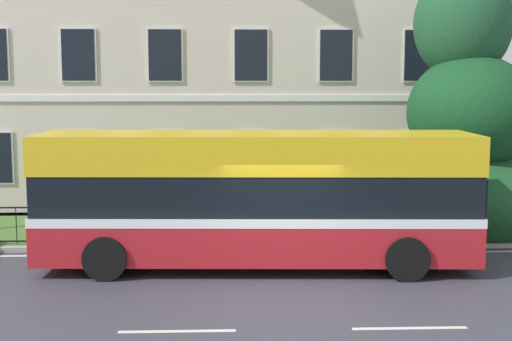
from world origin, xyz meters
The scene contains 6 objects.
ground_plane centered at (0.00, 0.76, -0.02)m, with size 60.00×56.00×0.18m.
georgian_townhouse centered at (-1.74, 14.20, 6.47)m, with size 16.39×10.80×12.64m.
iron_verge_railing centered at (-1.74, 4.40, 0.62)m, with size 17.76×0.04×0.97m.
evergreen_tree centered at (5.58, 5.83, 2.74)m, with size 4.45×4.45×7.78m.
single_decker_bus centered at (-0.47, 2.43, 1.62)m, with size 9.92×2.91×3.08m.
litter_bin centered at (-5.42, 5.13, 0.66)m, with size 0.49×0.49×1.07m.
Camera 1 is at (-1.10, -13.39, 4.19)m, focal length 49.40 mm.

